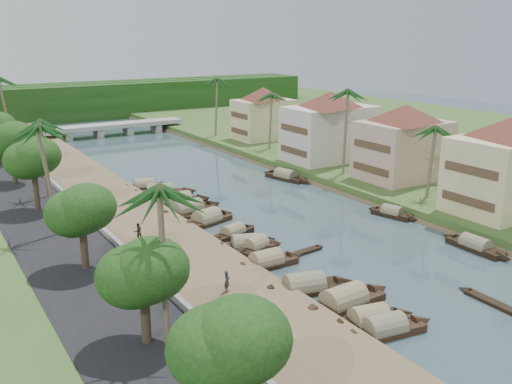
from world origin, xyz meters
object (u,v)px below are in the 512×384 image
building_near (508,163)px  sampan_0 (385,329)px  sampan_1 (369,321)px  person_near (227,281)px  bridge (113,127)px

building_near → sampan_0: size_ratio=1.81×
sampan_1 → person_near: (-6.57, 8.57, 1.23)m
bridge → sampan_1: size_ratio=3.64×
bridge → sampan_1: (-9.20, -83.78, -1.31)m
sampan_0 → sampan_1: 1.46m
building_near → sampan_1: (-28.20, -9.78, -5.97)m
building_near → sampan_0: 30.89m
building_near → person_near: bearing=-178.0°
bridge → sampan_0: bearing=-96.1°
sampan_1 → bridge: bearing=94.9°
building_near → sampan_1: 30.43m
person_near → bridge: bearing=37.2°
sampan_0 → building_near: bearing=29.8°
building_near → person_near: 35.11m
sampan_0 → sampan_1: size_ratio=1.07×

